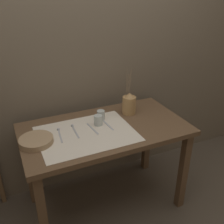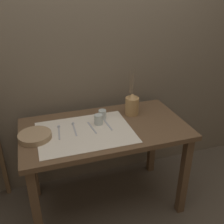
% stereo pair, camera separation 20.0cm
% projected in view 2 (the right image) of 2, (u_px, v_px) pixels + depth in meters
% --- Properties ---
extents(ground_plane, '(12.00, 12.00, 0.00)m').
position_uv_depth(ground_plane, '(106.00, 201.00, 2.39)').
color(ground_plane, brown).
extents(stone_wall_back, '(7.00, 0.06, 2.40)m').
position_uv_depth(stone_wall_back, '(88.00, 59.00, 2.25)').
color(stone_wall_back, '#6B5E4C').
rests_on(stone_wall_back, ground_plane).
extents(wooden_table, '(1.29, 0.71, 0.78)m').
position_uv_depth(wooden_table, '(105.00, 139.00, 2.09)').
color(wooden_table, brown).
rests_on(wooden_table, ground_plane).
extents(linen_cloth, '(0.71, 0.53, 0.00)m').
position_uv_depth(linen_cloth, '(85.00, 132.00, 1.97)').
color(linen_cloth, beige).
rests_on(linen_cloth, wooden_table).
extents(pitcher_with_flowers, '(0.12, 0.12, 0.40)m').
position_uv_depth(pitcher_with_flowers, '(132.00, 105.00, 2.20)').
color(pitcher_with_flowers, '#A87F4C').
rests_on(pitcher_with_flowers, wooden_table).
extents(wooden_bowl, '(0.24, 0.24, 0.04)m').
position_uv_depth(wooden_bowl, '(35.00, 136.00, 1.88)').
color(wooden_bowl, '#9E7F5B').
rests_on(wooden_bowl, wooden_table).
extents(glass_tumbler_near, '(0.07, 0.07, 0.08)m').
position_uv_depth(glass_tumbler_near, '(99.00, 119.00, 2.06)').
color(glass_tumbler_near, '#B7C1BC').
rests_on(glass_tumbler_near, wooden_table).
extents(glass_tumbler_far, '(0.06, 0.06, 0.08)m').
position_uv_depth(glass_tumbler_far, '(102.00, 114.00, 2.14)').
color(glass_tumbler_far, '#B7C1BC').
rests_on(glass_tumbler_far, wooden_table).
extents(spoon_outer, '(0.04, 0.20, 0.02)m').
position_uv_depth(spoon_outer, '(59.00, 129.00, 2.00)').
color(spoon_outer, '#A8A8AD').
rests_on(spoon_outer, wooden_table).
extents(spoon_inner, '(0.03, 0.20, 0.02)m').
position_uv_depth(spoon_inner, '(74.00, 126.00, 2.04)').
color(spoon_inner, '#A8A8AD').
rests_on(spoon_inner, wooden_table).
extents(knife_center, '(0.03, 0.19, 0.00)m').
position_uv_depth(knife_center, '(92.00, 128.00, 2.02)').
color(knife_center, '#A8A8AD').
rests_on(knife_center, wooden_table).
extents(fork_inner, '(0.02, 0.19, 0.00)m').
position_uv_depth(fork_inner, '(108.00, 125.00, 2.07)').
color(fork_inner, '#A8A8AD').
rests_on(fork_inner, wooden_table).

